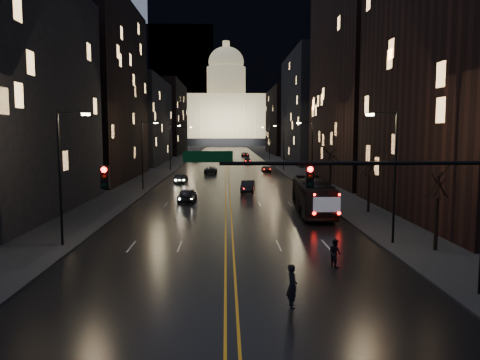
{
  "coord_description": "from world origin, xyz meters",
  "views": [
    {
      "loc": [
        -0.2,
        -20.53,
        7.6
      ],
      "look_at": [
        0.77,
        11.82,
        4.24
      ],
      "focal_mm": 35.0,
      "sensor_mm": 36.0,
      "label": 1
    }
  ],
  "objects": [
    {
      "name": "building_right_tall",
      "position": [
        21.0,
        50.0,
        19.0
      ],
      "size": [
        12.0,
        30.0,
        38.0
      ],
      "primitive_type": "cube",
      "color": "black",
      "rests_on": "ground"
    },
    {
      "name": "receding_car_d",
      "position": [
        5.61,
        120.74,
        0.7
      ],
      "size": [
        2.38,
        5.08,
        1.41
      ],
      "primitive_type": "imported",
      "rotation": [
        0.0,
        0.0,
        0.01
      ],
      "color": "black",
      "rests_on": "ground"
    },
    {
      "name": "receding_car_b",
      "position": [
        7.27,
        66.22,
        0.67
      ],
      "size": [
        1.77,
        3.99,
        1.33
      ],
      "primitive_type": "imported",
      "rotation": [
        0.0,
        0.0,
        0.05
      ],
      "color": "black",
      "rests_on": "ground"
    },
    {
      "name": "oncoming_car_c",
      "position": [
        -3.0,
        64.23,
        0.68
      ],
      "size": [
        2.32,
        4.89,
        1.35
      ],
      "primitive_type": "imported",
      "rotation": [
        0.0,
        0.0,
        3.13
      ],
      "color": "black",
      "rests_on": "ground"
    },
    {
      "name": "streetlamp_right_far",
      "position": [
        10.81,
        70.0,
        5.08
      ],
      "size": [
        2.13,
        0.25,
        9.0
      ],
      "color": "black",
      "rests_on": "ground"
    },
    {
      "name": "capitol",
      "position": [
        0.0,
        250.0,
        17.15
      ],
      "size": [
        90.0,
        50.0,
        58.5
      ],
      "color": "black",
      "rests_on": "ground"
    },
    {
      "name": "streetlamp_right_dist",
      "position": [
        10.81,
        100.0,
        5.08
      ],
      "size": [
        2.13,
        0.25,
        9.0
      ],
      "color": "black",
      "rests_on": "ground"
    },
    {
      "name": "building_right_near",
      "position": [
        21.0,
        20.0,
        12.0
      ],
      "size": [
        12.0,
        26.0,
        24.0
      ],
      "primitive_type": "cube",
      "color": "black",
      "rests_on": "ground"
    },
    {
      "name": "building_right_mid",
      "position": [
        21.0,
        92.0,
        13.0
      ],
      "size": [
        12.0,
        34.0,
        26.0
      ],
      "primitive_type": "cube",
      "color": "black",
      "rests_on": "ground"
    },
    {
      "name": "streetlamp_left_dist",
      "position": [
        -10.81,
        100.0,
        5.08
      ],
      "size": [
        2.13,
        0.25,
        9.0
      ],
      "color": "black",
      "rests_on": "ground"
    },
    {
      "name": "oncoming_car_a",
      "position": [
        -4.41,
        29.53,
        0.78
      ],
      "size": [
        1.99,
        4.61,
        1.55
      ],
      "primitive_type": "imported",
      "rotation": [
        0.0,
        0.0,
        3.11
      ],
      "color": "black",
      "rests_on": "ground"
    },
    {
      "name": "building_right_dist",
      "position": [
        21.0,
        140.0,
        11.0
      ],
      "size": [
        12.0,
        40.0,
        22.0
      ],
      "primitive_type": "cube",
      "color": "black",
      "rests_on": "ground"
    },
    {
      "name": "building_left_far",
      "position": [
        -21.0,
        92.0,
        10.0
      ],
      "size": [
        12.0,
        34.0,
        20.0
      ],
      "primitive_type": "cube",
      "color": "black",
      "rests_on": "ground"
    },
    {
      "name": "streetlamp_left_mid",
      "position": [
        -10.81,
        40.0,
        5.08
      ],
      "size": [
        2.13,
        0.25,
        9.0
      ],
      "color": "black",
      "rests_on": "ground"
    },
    {
      "name": "tree_right_near",
      "position": [
        13.0,
        8.0,
        4.53
      ],
      "size": [
        2.4,
        2.4,
        6.65
      ],
      "color": "black",
      "rests_on": "ground"
    },
    {
      "name": "mountain_ridge",
      "position": [
        40.0,
        380.0,
        65.0
      ],
      "size": [
        520.0,
        60.0,
        130.0
      ],
      "primitive_type": "cube",
      "color": "black",
      "rests_on": "ground"
    },
    {
      "name": "tree_right_mid",
      "position": [
        13.0,
        22.0,
        4.53
      ],
      "size": [
        2.4,
        2.4,
        6.65
      ],
      "color": "black",
      "rests_on": "ground"
    },
    {
      "name": "center_line",
      "position": [
        0.0,
        130.0,
        0.03
      ],
      "size": [
        0.62,
        320.0,
        0.01
      ],
      "primitive_type": "cube",
      "color": "orange",
      "rests_on": "road"
    },
    {
      "name": "traffic_signal",
      "position": [
        5.91,
        -0.0,
        5.1
      ],
      "size": [
        17.29,
        0.45,
        7.0
      ],
      "color": "black",
      "rests_on": "ground"
    },
    {
      "name": "streetlamp_left_far",
      "position": [
        -10.81,
        70.0,
        5.08
      ],
      "size": [
        2.13,
        0.25,
        9.0
      ],
      "color": "black",
      "rests_on": "ground"
    },
    {
      "name": "streetlamp_left_near",
      "position": [
        -10.81,
        10.0,
        5.08
      ],
      "size": [
        2.13,
        0.25,
        9.0
      ],
      "color": "black",
      "rests_on": "ground"
    },
    {
      "name": "building_left_mid",
      "position": [
        -21.0,
        54.0,
        14.0
      ],
      "size": [
        12.0,
        30.0,
        28.0
      ],
      "primitive_type": "cube",
      "color": "black",
      "rests_on": "ground"
    },
    {
      "name": "tree_right_far",
      "position": [
        13.0,
        38.0,
        4.53
      ],
      "size": [
        2.4,
        2.4,
        6.65
      ],
      "color": "black",
      "rests_on": "ground"
    },
    {
      "name": "receding_car_a",
      "position": [
        2.5,
        37.5,
        0.75
      ],
      "size": [
        2.03,
        4.7,
        1.5
      ],
      "primitive_type": "imported",
      "rotation": [
        0.0,
        0.0,
        -0.1
      ],
      "color": "black",
      "rests_on": "ground"
    },
    {
      "name": "sidewalk_left",
      "position": [
        -14.0,
        130.0,
        0.08
      ],
      "size": [
        8.0,
        320.0,
        0.16
      ],
      "primitive_type": "cube",
      "color": "black",
      "rests_on": "ground"
    },
    {
      "name": "road",
      "position": [
        0.0,
        130.0,
        0.01
      ],
      "size": [
        20.0,
        320.0,
        0.02
      ],
      "primitive_type": "cube",
      "color": "black",
      "rests_on": "ground"
    },
    {
      "name": "pedestrian_b",
      "position": [
        5.91,
        5.0,
        0.8
      ],
      "size": [
        0.7,
        0.88,
        1.6
      ],
      "primitive_type": "imported",
      "rotation": [
        0.0,
        0.0,
        1.97
      ],
      "color": "black",
      "rests_on": "ground"
    },
    {
      "name": "ground",
      "position": [
        0.0,
        0.0,
        0.0
      ],
      "size": [
        900.0,
        900.0,
        0.0
      ],
      "primitive_type": "plane",
      "color": "black",
      "rests_on": "ground"
    },
    {
      "name": "oncoming_car_d",
      "position": [
        -8.5,
        102.51,
        0.73
      ],
      "size": [
        2.65,
        5.25,
        1.46
      ],
      "primitive_type": "imported",
      "rotation": [
        0.0,
        0.0,
        3.26
      ],
      "color": "black",
      "rests_on": "ground"
    },
    {
      "name": "pedestrian_a",
      "position": [
        2.63,
        -1.03,
        0.97
      ],
      "size": [
        0.54,
        0.75,
        1.93
      ],
      "primitive_type": "imported",
      "rotation": [
        0.0,
        0.0,
        1.68
      ],
      "color": "black",
      "rests_on": "ground"
    },
    {
      "name": "building_left_dist",
      "position": [
        -21.0,
        140.0,
        12.0
      ],
      "size": [
        12.0,
        40.0,
        24.0
      ],
      "primitive_type": "cube",
      "color": "black",
      "rests_on": "ground"
    },
    {
      "name": "sidewalk_right",
      "position": [
        14.0,
        130.0,
        0.08
      ],
      "size": [
        8.0,
        320.0,
        0.16
      ],
      "primitive_type": "cube",
      "color": "black",
      "rests_on": "ground"
    },
    {
      "name": "bus",
      "position": [
        7.83,
        22.1,
        1.62
      ],
      "size": [
        3.33,
        11.79,
        3.25
      ],
      "primitive_type": "imported",
      "rotation": [
        0.0,
        0.0,
        -0.05
      ],
      "color": "black",
      "rests_on": "ground"
    },
    {
      "name": "receding_car_c",
      "position": [
        4.93,
        91.53,
        0.64
      ],
      "size": [
        1.89,
        4.44,
        1.28
      ],
      "primitive_type": "imported",
      "rotation": [
        0.0,
        0.0,
        -0.02
      ],
      "color": "black",
      "rests_on": "ground"
    },
    {
      "name": "streetlamp_right_near",
      "position": [
        10.81,
        10.0,
        5.08
      ],
      "size": [
        2.13,
        0.25,
        9.0
      ],
      "color": "black",
      "rests_on": "ground"
    },
    {
      "name": "streetlamp_right_mid",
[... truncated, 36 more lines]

